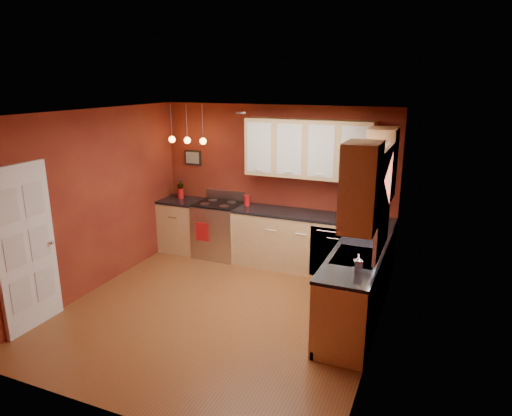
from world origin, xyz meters
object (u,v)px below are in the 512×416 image
at_px(sink, 356,258).
at_px(red_canister, 247,200).
at_px(coffee_maker, 352,209).
at_px(soap_pump, 358,263).
at_px(gas_range, 219,229).

relative_size(sink, red_canister, 4.03).
height_order(coffee_maker, soap_pump, coffee_maker).
distance_m(gas_range, coffee_maker, 2.33).
xyz_separation_m(gas_range, coffee_maker, (2.26, 0.12, 0.59)).
xyz_separation_m(sink, soap_pump, (0.10, -0.45, 0.13)).
xyz_separation_m(red_canister, coffee_maker, (1.76, 0.03, 0.04)).
height_order(sink, soap_pump, sink).
relative_size(sink, coffee_maker, 2.51).
bearing_deg(soap_pump, coffee_maker, 102.76).
bearing_deg(sink, soap_pump, -77.20).
bearing_deg(gas_range, coffee_maker, 2.94).
height_order(red_canister, soap_pump, soap_pump).
relative_size(red_canister, coffee_maker, 0.62).
bearing_deg(soap_pump, gas_range, 144.37).
xyz_separation_m(gas_range, red_canister, (0.50, 0.09, 0.55)).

